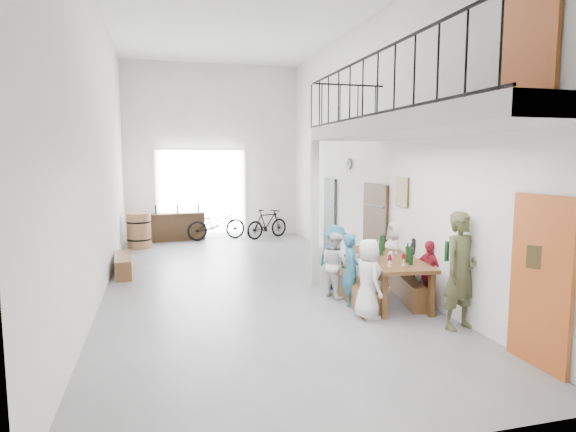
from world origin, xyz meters
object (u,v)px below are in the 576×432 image
object	(u,v)px
side_bench	(124,265)
tasting_table	(388,261)
bench_inner	(355,292)
host_standing	(461,271)
bicycle_near	(216,224)
oak_barrel	(139,230)
serving_counter	(178,227)

from	to	relation	value
side_bench	tasting_table	bearing A→B (deg)	-34.95
bench_inner	host_standing	bearing A→B (deg)	-51.66
bicycle_near	side_bench	bearing A→B (deg)	138.14
bench_inner	host_standing	xyz separation A→B (m)	(1.01, -1.58, 0.67)
bench_inner	oak_barrel	world-z (taller)	oak_barrel
oak_barrel	bench_inner	bearing A→B (deg)	-59.43
tasting_table	host_standing	distance (m)	1.64
side_bench	oak_barrel	size ratio (longest dim) A/B	1.48
tasting_table	bicycle_near	world-z (taller)	bicycle_near
side_bench	serving_counter	size ratio (longest dim) A/B	0.91
tasting_table	oak_barrel	size ratio (longest dim) A/B	2.39
bench_inner	host_standing	world-z (taller)	host_standing
host_standing	serving_counter	bearing A→B (deg)	96.06
host_standing	tasting_table	bearing A→B (deg)	87.31
side_bench	oak_barrel	bearing A→B (deg)	86.22
oak_barrel	bicycle_near	bearing A→B (deg)	19.64
bench_inner	serving_counter	distance (m)	8.05
serving_counter	bicycle_near	size ratio (longest dim) A/B	0.87
side_bench	oak_barrel	distance (m)	3.26
oak_barrel	host_standing	distance (m)	9.47
side_bench	serving_counter	distance (m)	4.48
tasting_table	side_bench	distance (m)	5.76
tasting_table	serving_counter	bearing A→B (deg)	121.44
oak_barrel	serving_counter	world-z (taller)	oak_barrel
tasting_table	bicycle_near	distance (m)	7.66
oak_barrel	serving_counter	size ratio (longest dim) A/B	0.62
tasting_table	bench_inner	world-z (taller)	tasting_table
side_bench	bicycle_near	bearing A→B (deg)	58.31
bench_inner	bicycle_near	distance (m)	7.51
host_standing	bicycle_near	world-z (taller)	host_standing
bench_inner	serving_counter	bearing A→B (deg)	115.62
serving_counter	tasting_table	bearing A→B (deg)	-73.52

